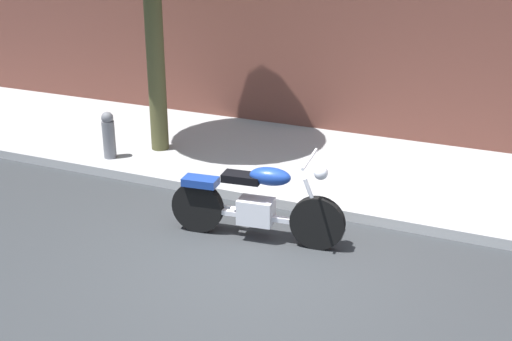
% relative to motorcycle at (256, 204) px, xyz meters
% --- Properties ---
extents(ground_plane, '(60.00, 60.00, 0.00)m').
position_rel_motorcycle_xyz_m(ground_plane, '(0.31, -0.56, -0.48)').
color(ground_plane, '#303335').
extents(sidewalk, '(22.68, 3.24, 0.14)m').
position_rel_motorcycle_xyz_m(sidewalk, '(0.31, 2.58, -0.41)').
color(sidewalk, '#A3A3A3').
rests_on(sidewalk, ground).
extents(motorcycle, '(2.25, 0.70, 1.18)m').
position_rel_motorcycle_xyz_m(motorcycle, '(0.00, 0.00, 0.00)').
color(motorcycle, black).
rests_on(motorcycle, ground).
extents(fire_hydrant, '(0.20, 0.20, 0.91)m').
position_rel_motorcycle_xyz_m(fire_hydrant, '(-3.19, 1.42, -0.03)').
color(fire_hydrant, slate).
rests_on(fire_hydrant, ground).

